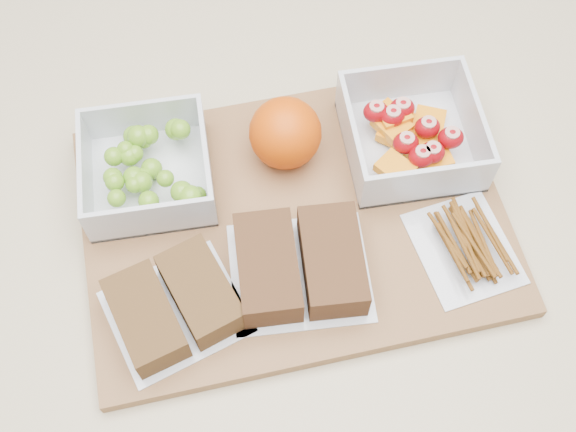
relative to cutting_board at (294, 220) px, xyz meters
name	(u,v)px	position (x,y,z in m)	size (l,w,h in m)	color
ground	(293,415)	(0.01, 0.01, -0.91)	(4.00, 4.00, 0.00)	gray
counter	(295,350)	(0.01, 0.01, -0.46)	(1.20, 0.90, 0.90)	beige
cutting_board	(294,220)	(0.00, 0.00, 0.00)	(0.42, 0.30, 0.02)	olive
grape_container	(148,168)	(-0.14, 0.07, 0.03)	(0.13, 0.13, 0.05)	silver
fruit_container	(411,135)	(0.13, 0.06, 0.03)	(0.13, 0.13, 0.06)	silver
orange	(285,133)	(0.00, 0.08, 0.05)	(0.07, 0.07, 0.07)	#E64E05
sandwich_bag_left	(174,305)	(-0.13, -0.08, 0.03)	(0.15, 0.14, 0.04)	silver
sandwich_bag_center	(300,265)	(0.00, -0.06, 0.03)	(0.14, 0.12, 0.04)	silver
pretzel_bag	(466,244)	(0.16, -0.06, 0.02)	(0.11, 0.12, 0.02)	silver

